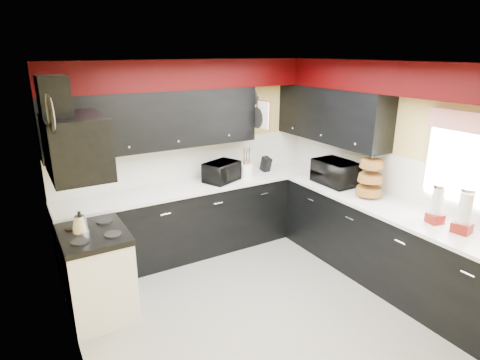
# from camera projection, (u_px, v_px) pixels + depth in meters

# --- Properties ---
(ground) EXTENTS (3.60, 3.60, 0.00)m
(ground) POSITION_uv_depth(u_px,v_px,m) (262.00, 306.00, 4.28)
(ground) COLOR gray
(ground) RESTS_ON ground
(wall_back) EXTENTS (3.60, 0.06, 2.50)m
(wall_back) POSITION_uv_depth(u_px,v_px,m) (190.00, 156.00, 5.38)
(wall_back) COLOR #E0C666
(wall_back) RESTS_ON ground
(wall_right) EXTENTS (0.06, 3.60, 2.50)m
(wall_right) POSITION_uv_depth(u_px,v_px,m) (391.00, 169.00, 4.76)
(wall_right) COLOR #E0C666
(wall_right) RESTS_ON ground
(wall_left) EXTENTS (0.06, 3.60, 2.50)m
(wall_left) POSITION_uv_depth(u_px,v_px,m) (67.00, 237.00, 3.03)
(wall_left) COLOR #E0C666
(wall_left) RESTS_ON ground
(ceiling) EXTENTS (3.60, 3.60, 0.06)m
(ceiling) POSITION_uv_depth(u_px,v_px,m) (267.00, 62.00, 3.51)
(ceiling) COLOR white
(ceiling) RESTS_ON wall_back
(cab_back) EXTENTS (3.60, 0.60, 0.90)m
(cab_back) POSITION_uv_depth(u_px,v_px,m) (201.00, 218.00, 5.38)
(cab_back) COLOR black
(cab_back) RESTS_ON ground
(cab_right) EXTENTS (0.60, 3.00, 0.90)m
(cab_right) POSITION_uv_depth(u_px,v_px,m) (386.00, 246.00, 4.62)
(cab_right) COLOR black
(cab_right) RESTS_ON ground
(counter_back) EXTENTS (3.62, 0.64, 0.04)m
(counter_back) POSITION_uv_depth(u_px,v_px,m) (200.00, 185.00, 5.23)
(counter_back) COLOR white
(counter_back) RESTS_ON cab_back
(counter_right) EXTENTS (0.64, 3.02, 0.04)m
(counter_right) POSITION_uv_depth(u_px,v_px,m) (391.00, 208.00, 4.47)
(counter_right) COLOR white
(counter_right) RESTS_ON cab_right
(splash_back) EXTENTS (3.60, 0.02, 0.50)m
(splash_back) POSITION_uv_depth(u_px,v_px,m) (191.00, 160.00, 5.39)
(splash_back) COLOR white
(splash_back) RESTS_ON counter_back
(splash_right) EXTENTS (0.02, 3.60, 0.50)m
(splash_right) POSITION_uv_depth(u_px,v_px,m) (389.00, 174.00, 4.78)
(splash_right) COLOR white
(splash_right) RESTS_ON counter_right
(upper_back) EXTENTS (2.60, 0.35, 0.70)m
(upper_back) POSITION_uv_depth(u_px,v_px,m) (156.00, 120.00, 4.82)
(upper_back) COLOR black
(upper_back) RESTS_ON wall_back
(upper_right) EXTENTS (0.35, 1.80, 0.70)m
(upper_right) POSITION_uv_depth(u_px,v_px,m) (331.00, 114.00, 5.25)
(upper_right) COLOR black
(upper_right) RESTS_ON wall_right
(soffit_back) EXTENTS (3.60, 0.36, 0.35)m
(soffit_back) POSITION_uv_depth(u_px,v_px,m) (193.00, 74.00, 4.90)
(soffit_back) COLOR black
(soffit_back) RESTS_ON wall_back
(soffit_right) EXTENTS (0.36, 3.24, 0.35)m
(soffit_right) POSITION_uv_depth(u_px,v_px,m) (405.00, 78.00, 4.20)
(soffit_right) COLOR black
(soffit_right) RESTS_ON wall_right
(stove) EXTENTS (0.60, 0.75, 0.86)m
(stove) POSITION_uv_depth(u_px,v_px,m) (98.00, 276.00, 4.05)
(stove) COLOR white
(stove) RESTS_ON ground
(cooktop) EXTENTS (0.62, 0.77, 0.06)m
(cooktop) POSITION_uv_depth(u_px,v_px,m) (93.00, 234.00, 3.90)
(cooktop) COLOR black
(cooktop) RESTS_ON stove
(hood) EXTENTS (0.50, 0.78, 0.55)m
(hood) POSITION_uv_depth(u_px,v_px,m) (76.00, 146.00, 3.61)
(hood) COLOR black
(hood) RESTS_ON wall_left
(hood_duct) EXTENTS (0.24, 0.40, 0.40)m
(hood_duct) POSITION_uv_depth(u_px,v_px,m) (54.00, 99.00, 3.41)
(hood_duct) COLOR black
(hood_duct) RESTS_ON wall_left
(window) EXTENTS (0.03, 0.86, 0.96)m
(window) POSITION_uv_depth(u_px,v_px,m) (468.00, 163.00, 3.92)
(window) COLOR white
(window) RESTS_ON wall_right
(valance) EXTENTS (0.04, 0.88, 0.20)m
(valance) POSITION_uv_depth(u_px,v_px,m) (472.00, 123.00, 3.77)
(valance) COLOR red
(valance) RESTS_ON wall_right
(pan_top) EXTENTS (0.03, 0.22, 0.40)m
(pan_top) POSITION_uv_depth(u_px,v_px,m) (252.00, 98.00, 5.33)
(pan_top) COLOR black
(pan_top) RESTS_ON upper_back
(pan_mid) EXTENTS (0.03, 0.28, 0.46)m
(pan_mid) POSITION_uv_depth(u_px,v_px,m) (257.00, 118.00, 5.30)
(pan_mid) COLOR black
(pan_mid) RESTS_ON upper_back
(pan_low) EXTENTS (0.03, 0.24, 0.42)m
(pan_low) POSITION_uv_depth(u_px,v_px,m) (247.00, 117.00, 5.53)
(pan_low) COLOR black
(pan_low) RESTS_ON upper_back
(cut_board) EXTENTS (0.03, 0.26, 0.35)m
(cut_board) POSITION_uv_depth(u_px,v_px,m) (263.00, 115.00, 5.20)
(cut_board) COLOR white
(cut_board) RESTS_ON upper_back
(baskets) EXTENTS (0.27, 0.27, 0.50)m
(baskets) POSITION_uv_depth(u_px,v_px,m) (370.00, 178.00, 4.69)
(baskets) COLOR brown
(baskets) RESTS_ON upper_right
(clock) EXTENTS (0.03, 0.30, 0.30)m
(clock) POSITION_uv_depth(u_px,v_px,m) (50.00, 114.00, 2.98)
(clock) COLOR black
(clock) RESTS_ON wall_left
(deco_plate) EXTENTS (0.03, 0.24, 0.24)m
(deco_plate) POSITION_uv_depth(u_px,v_px,m) (427.00, 86.00, 4.15)
(deco_plate) COLOR white
(deco_plate) RESTS_ON wall_right
(toaster_oven) EXTENTS (0.56, 0.52, 0.26)m
(toaster_oven) POSITION_uv_depth(u_px,v_px,m) (222.00, 172.00, 5.30)
(toaster_oven) COLOR black
(toaster_oven) RESTS_ON counter_back
(microwave) EXTENTS (0.38, 0.56, 0.31)m
(microwave) POSITION_uv_depth(u_px,v_px,m) (336.00, 173.00, 5.18)
(microwave) COLOR black
(microwave) RESTS_ON counter_right
(utensil_crock) EXTENTS (0.22, 0.22, 0.18)m
(utensil_crock) POSITION_uv_depth(u_px,v_px,m) (247.00, 171.00, 5.48)
(utensil_crock) COLOR white
(utensil_crock) RESTS_ON counter_back
(knife_block) EXTENTS (0.10, 0.14, 0.21)m
(knife_block) POSITION_uv_depth(u_px,v_px,m) (266.00, 164.00, 5.74)
(knife_block) COLOR black
(knife_block) RESTS_ON counter_back
(kettle) EXTENTS (0.18, 0.18, 0.16)m
(kettle) POSITION_uv_depth(u_px,v_px,m) (80.00, 223.00, 3.89)
(kettle) COLOR silver
(kettle) RESTS_ON cooktop
(dispenser_a) EXTENTS (0.16, 0.16, 0.38)m
(dispenser_a) POSITION_uv_depth(u_px,v_px,m) (437.00, 205.00, 3.99)
(dispenser_a) COLOR #5C0E10
(dispenser_a) RESTS_ON counter_right
(dispenser_b) EXTENTS (0.18, 0.18, 0.43)m
(dispenser_b) POSITION_uv_depth(u_px,v_px,m) (465.00, 211.00, 3.77)
(dispenser_b) COLOR #5A0B10
(dispenser_b) RESTS_ON counter_right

